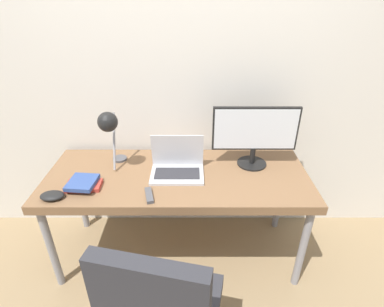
{
  "coord_description": "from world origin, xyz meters",
  "views": [
    {
      "loc": [
        0.1,
        -1.36,
        1.83
      ],
      "look_at": [
        0.11,
        0.32,
        0.91
      ],
      "focal_mm": 28.0,
      "sensor_mm": 36.0,
      "label": 1
    }
  ],
  "objects_px": {
    "laptop": "(176,166)",
    "book_stack": "(82,184)",
    "game_controller": "(51,196)",
    "desk_lamp": "(108,126)",
    "monitor": "(254,133)"
  },
  "relations": [
    {
      "from": "laptop",
      "to": "monitor",
      "type": "height_order",
      "value": "monitor"
    },
    {
      "from": "game_controller",
      "to": "book_stack",
      "type": "bearing_deg",
      "value": 36.5
    },
    {
      "from": "laptop",
      "to": "desk_lamp",
      "type": "xyz_separation_m",
      "value": [
        -0.43,
        0.03,
        0.29
      ]
    },
    {
      "from": "monitor",
      "to": "game_controller",
      "type": "height_order",
      "value": "monitor"
    },
    {
      "from": "laptop",
      "to": "book_stack",
      "type": "height_order",
      "value": "laptop"
    },
    {
      "from": "laptop",
      "to": "book_stack",
      "type": "distance_m",
      "value": 0.61
    },
    {
      "from": "desk_lamp",
      "to": "book_stack",
      "type": "distance_m",
      "value": 0.4
    },
    {
      "from": "monitor",
      "to": "desk_lamp",
      "type": "bearing_deg",
      "value": -174.6
    },
    {
      "from": "game_controller",
      "to": "desk_lamp",
      "type": "bearing_deg",
      "value": 45.56
    },
    {
      "from": "book_stack",
      "to": "game_controller",
      "type": "height_order",
      "value": "book_stack"
    },
    {
      "from": "book_stack",
      "to": "game_controller",
      "type": "distance_m",
      "value": 0.19
    },
    {
      "from": "monitor",
      "to": "laptop",
      "type": "bearing_deg",
      "value": -167.2
    },
    {
      "from": "monitor",
      "to": "desk_lamp",
      "type": "distance_m",
      "value": 0.97
    },
    {
      "from": "laptop",
      "to": "monitor",
      "type": "relative_size",
      "value": 0.61
    },
    {
      "from": "desk_lamp",
      "to": "game_controller",
      "type": "distance_m",
      "value": 0.54
    }
  ]
}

